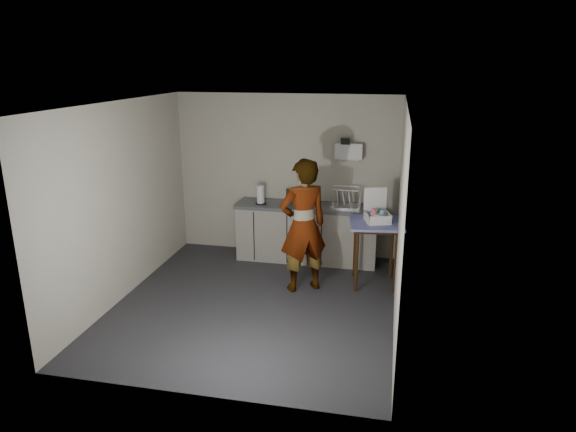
% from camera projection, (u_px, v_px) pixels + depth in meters
% --- Properties ---
extents(ground, '(4.00, 4.00, 0.00)m').
position_uv_depth(ground, '(255.00, 303.00, 6.80)').
color(ground, '#27272B').
rests_on(ground, ground).
extents(wall_back, '(3.60, 0.02, 2.60)m').
position_uv_depth(wall_back, '(286.00, 176.00, 8.29)').
color(wall_back, beige).
rests_on(wall_back, ground).
extents(wall_right, '(0.02, 4.00, 2.60)m').
position_uv_depth(wall_right, '(399.00, 218.00, 6.07)').
color(wall_right, beige).
rests_on(wall_right, ground).
extents(wall_left, '(0.02, 4.00, 2.60)m').
position_uv_depth(wall_left, '(123.00, 201.00, 6.77)').
color(wall_left, beige).
rests_on(wall_left, ground).
extents(ceiling, '(3.60, 4.00, 0.01)m').
position_uv_depth(ceiling, '(251.00, 104.00, 6.05)').
color(ceiling, silver).
rests_on(ceiling, wall_back).
extents(kitchen_counter, '(2.24, 0.62, 0.91)m').
position_uv_depth(kitchen_counter, '(307.00, 234.00, 8.19)').
color(kitchen_counter, black).
rests_on(kitchen_counter, ground).
extents(wall_shelf, '(0.42, 0.18, 0.37)m').
position_uv_depth(wall_shelf, '(349.00, 151.00, 7.90)').
color(wall_shelf, white).
rests_on(wall_shelf, ground).
extents(side_table, '(0.80, 0.80, 0.93)m').
position_uv_depth(side_table, '(376.00, 230.00, 7.16)').
color(side_table, '#36220C').
rests_on(side_table, ground).
extents(standing_man, '(0.81, 0.74, 1.86)m').
position_uv_depth(standing_man, '(303.00, 226.00, 6.97)').
color(standing_man, '#B2A593').
rests_on(standing_man, ground).
extents(soap_bottle, '(0.14, 0.14, 0.27)m').
position_uv_depth(soap_bottle, '(293.00, 196.00, 8.05)').
color(soap_bottle, black).
rests_on(soap_bottle, kitchen_counter).
extents(soda_can, '(0.06, 0.06, 0.11)m').
position_uv_depth(soda_can, '(303.00, 202.00, 8.04)').
color(soda_can, red).
rests_on(soda_can, kitchen_counter).
extents(dark_bottle, '(0.07, 0.07, 0.24)m').
position_uv_depth(dark_bottle, '(288.00, 196.00, 8.11)').
color(dark_bottle, black).
rests_on(dark_bottle, kitchen_counter).
extents(paper_towel, '(0.17, 0.17, 0.30)m').
position_uv_depth(paper_towel, '(261.00, 195.00, 8.08)').
color(paper_towel, black).
rests_on(paper_towel, kitchen_counter).
extents(dish_rack, '(0.44, 0.33, 0.31)m').
position_uv_depth(dish_rack, '(345.00, 202.00, 7.93)').
color(dish_rack, white).
rests_on(dish_rack, kitchen_counter).
extents(bakery_box, '(0.40, 0.41, 0.45)m').
position_uv_depth(bakery_box, '(377.00, 215.00, 7.12)').
color(bakery_box, white).
rests_on(bakery_box, side_table).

